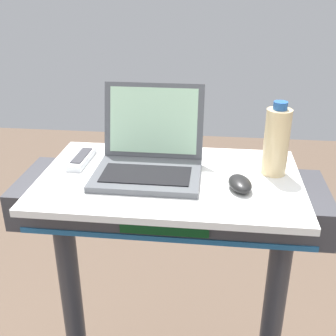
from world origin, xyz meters
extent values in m
cylinder|color=#38383D|center=(-0.34, 0.70, 0.55)|extent=(0.07, 0.07, 0.81)
cylinder|color=#38383D|center=(0.34, 0.70, 0.55)|extent=(0.07, 0.07, 0.81)
cube|color=#38383D|center=(0.00, 0.70, 1.01)|extent=(0.90, 0.28, 0.11)
cube|color=#0C3F19|center=(0.00, 0.56, 1.01)|extent=(0.24, 0.01, 0.06)
cube|color=#1E598C|center=(0.00, 0.56, 0.97)|extent=(0.81, 0.00, 0.02)
cube|color=white|center=(0.00, 0.70, 1.08)|extent=(0.75, 0.47, 0.02)
cube|color=#515459|center=(-0.06, 0.68, 1.10)|extent=(0.30, 0.22, 0.02)
cube|color=black|center=(-0.06, 0.67, 1.11)|extent=(0.25, 0.12, 0.00)
cube|color=#515459|center=(-0.06, 0.82, 1.22)|extent=(0.30, 0.06, 0.22)
cube|color=#B2E0B7|center=(-0.06, 0.82, 1.22)|extent=(0.27, 0.05, 0.19)
ellipsoid|color=black|center=(0.20, 0.64, 1.11)|extent=(0.08, 0.11, 0.03)
cylinder|color=beige|center=(0.30, 0.76, 1.19)|extent=(0.07, 0.07, 0.19)
cylinder|color=#2659A5|center=(0.30, 0.76, 1.29)|extent=(0.04, 0.04, 0.02)
cube|color=silver|center=(-0.28, 0.77, 1.10)|extent=(0.05, 0.16, 0.02)
cube|color=#333338|center=(-0.28, 0.77, 1.11)|extent=(0.04, 0.12, 0.00)
camera|label=1|loc=(0.12, -0.39, 1.62)|focal=45.39mm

